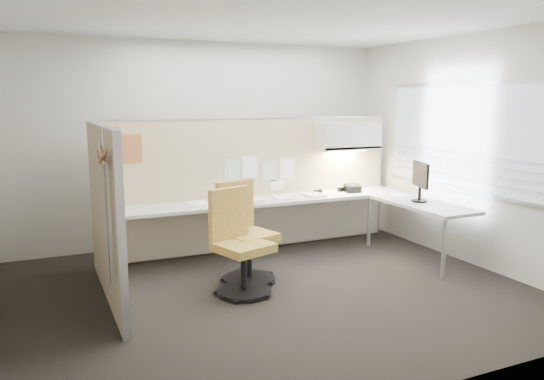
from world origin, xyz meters
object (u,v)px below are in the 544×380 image
monitor (420,179)px  phone (352,188)px  chair_left (239,246)px  chair_right (244,235)px  desk (293,209)px

monitor → phone: size_ratio=2.10×
chair_left → chair_right: size_ratio=0.99×
desk → monitor: (1.37, -0.82, 0.42)m
chair_right → monitor: 2.39m
monitor → desk: bearing=77.6°
chair_left → chair_right: 0.40m
desk → chair_right: (-0.96, -0.70, -0.09)m
chair_right → monitor: monitor is taller
desk → chair_left: 1.56m
desk → chair_left: (-1.16, -1.04, -0.10)m
chair_left → monitor: bearing=-12.8°
desk → chair_right: 1.19m
chair_left → chair_right: (0.20, 0.34, 0.01)m
desk → chair_right: size_ratio=3.65×
phone → desk: bearing=-161.6°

